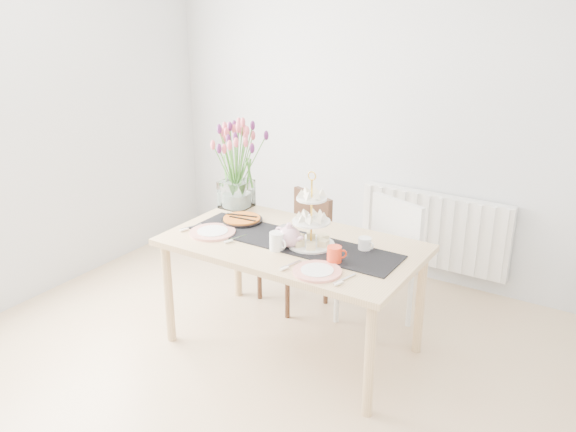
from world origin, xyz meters
The scene contains 16 objects.
room_shell centered at (0.00, 0.00, 1.30)m, with size 4.50×4.50×4.50m.
radiator centered at (0.50, 2.19, 0.45)m, with size 1.20×0.08×0.60m, color white.
dining_table centered at (0.05, 0.79, 0.67)m, with size 1.60×0.90×0.75m.
chair_brown centered at (-0.24, 1.39, 0.48)m, with size 0.53×0.53×0.83m.
chair_white centered at (0.42, 1.41, 0.52)m, with size 0.56×0.56×0.89m.
table_runner centered at (0.05, 0.79, 0.75)m, with size 1.40×0.35×0.01m, color black.
tulip_vase centered at (-0.64, 1.13, 1.15)m, with size 0.73×0.73×0.63m.
cake_stand centered at (0.18, 0.79, 0.87)m, with size 0.29×0.29×0.43m.
teapot centered at (0.08, 0.70, 0.82)m, with size 0.23×0.19×0.15m, color silver, non-canonical shape.
cream_jug centered at (0.49, 0.92, 0.79)m, with size 0.08×0.08×0.08m, color silver.
tart_tin centered at (-0.42, 0.90, 0.77)m, with size 0.28×0.28×0.03m.
mug_grey centered at (0.02, 0.78, 0.80)m, with size 0.09×0.09×0.10m, color slate.
mug_white centered at (0.03, 0.64, 0.81)m, with size 0.09×0.09×0.11m, color silver.
mug_orange centered at (0.42, 0.66, 0.80)m, with size 0.09×0.09×0.10m, color red.
plate_left centered at (-0.47, 0.63, 0.76)m, with size 0.30×0.30×0.02m, color silver.
plate_right centered at (0.40, 0.49, 0.76)m, with size 0.28×0.28×0.01m, color silver.
Camera 1 is at (1.91, -2.21, 2.25)m, focal length 38.00 mm.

